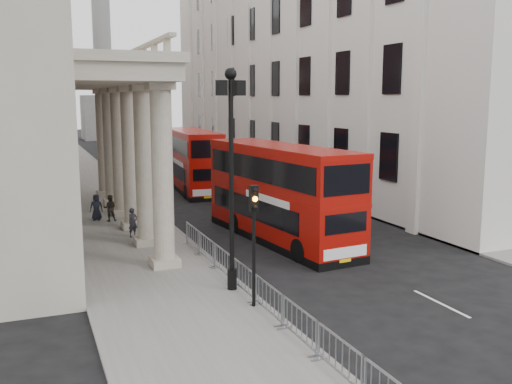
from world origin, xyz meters
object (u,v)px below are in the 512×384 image
at_px(lamp_post_south, 231,165).
at_px(lamp_post_north, 111,127).
at_px(lamp_post_mid, 146,138).
at_px(pedestrian_b, 110,208).
at_px(traffic_light, 254,223).
at_px(bus_far, 192,159).
at_px(bus_near, 280,191).
at_px(pedestrian_a, 133,223).
at_px(monument_column, 102,50).
at_px(pedestrian_c, 96,207).

relative_size(lamp_post_south, lamp_post_north, 1.00).
height_order(lamp_post_mid, pedestrian_b, lamp_post_mid).
bearing_deg(traffic_light, lamp_post_south, 92.84).
xyz_separation_m(lamp_post_north, traffic_light, (0.10, -34.02, -1.80)).
bearing_deg(bus_far, lamp_post_mid, -117.47).
bearing_deg(lamp_post_south, bus_near, 53.44).
bearing_deg(traffic_light, bus_near, 60.74).
xyz_separation_m(bus_far, pedestrian_a, (-7.37, -14.70, -1.64)).
bearing_deg(bus_near, lamp_post_south, -132.45).
distance_m(monument_column, traffic_light, 91.17).
bearing_deg(bus_near, monument_column, 83.01).
xyz_separation_m(lamp_post_north, pedestrian_b, (-2.63, -17.65, -4.00)).
xyz_separation_m(lamp_post_mid, pedestrian_c, (-3.34, -1.05, -4.00)).
xyz_separation_m(lamp_post_south, bus_near, (5.04, 6.79, -2.31)).
height_order(bus_near, bus_far, bus_near).
xyz_separation_m(bus_far, pedestrian_b, (-7.95, -10.19, -1.62)).
xyz_separation_m(monument_column, bus_near, (-1.56, -81.21, -13.38)).
xyz_separation_m(pedestrian_b, pedestrian_c, (-0.72, 0.60, -0.00)).
distance_m(lamp_post_south, lamp_post_mid, 16.00).
distance_m(traffic_light, pedestrian_b, 16.73).
distance_m(lamp_post_mid, lamp_post_north, 16.00).
xyz_separation_m(monument_column, bus_far, (-1.28, -63.47, -13.45)).
bearing_deg(lamp_post_north, pedestrian_b, -98.46).
relative_size(lamp_post_south, pedestrian_a, 5.36).
bearing_deg(lamp_post_mid, bus_near, -61.32).
height_order(lamp_post_mid, bus_far, lamp_post_mid).
bearing_deg(traffic_light, pedestrian_a, 100.28).
xyz_separation_m(bus_far, pedestrian_c, (-8.66, -9.59, -1.63)).
relative_size(monument_column, pedestrian_c, 34.37).
distance_m(monument_column, bus_far, 64.89).
xyz_separation_m(lamp_post_mid, bus_near, (5.04, -9.21, -2.31)).
height_order(bus_near, pedestrian_a, bus_near).
xyz_separation_m(traffic_light, pedestrian_a, (-2.15, 11.85, -2.21)).
height_order(lamp_post_north, traffic_light, lamp_post_north).
relative_size(pedestrian_b, pedestrian_c, 1.00).
bearing_deg(traffic_light, bus_far, 78.88).
height_order(monument_column, pedestrian_a, monument_column).
distance_m(bus_near, pedestrian_c, 11.81).
distance_m(monument_column, bus_near, 82.32).
bearing_deg(monument_column, lamp_post_north, -96.72).
bearing_deg(bus_far, traffic_light, -96.65).
bearing_deg(bus_near, lamp_post_mid, 112.79).
bearing_deg(pedestrian_b, lamp_post_south, 109.58).
distance_m(lamp_post_south, lamp_post_north, 32.00).
bearing_deg(pedestrian_c, monument_column, 96.79).
relative_size(lamp_post_south, bus_near, 0.71).
distance_m(lamp_post_north, traffic_light, 34.07).
relative_size(lamp_post_mid, pedestrian_c, 5.28).
relative_size(monument_column, pedestrian_b, 34.25).
distance_m(lamp_post_south, traffic_light, 2.71).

